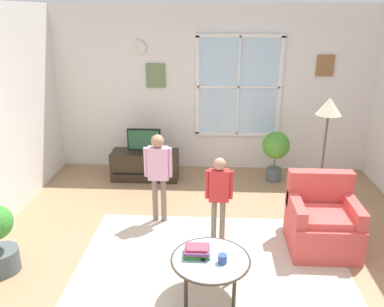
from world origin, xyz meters
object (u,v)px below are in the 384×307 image
book_stack (197,251)px  coffee_table (210,261)px  cup (222,259)px  television (144,140)px  tv_stand (145,165)px  person_pink_shirt (158,168)px  potted_plant_by_window (276,149)px  floor_lamp (328,119)px  armchair (322,222)px  remote_near_books (205,256)px  person_red_shirt (219,190)px

book_stack → coffee_table: bearing=-21.0°
cup → book_stack: bearing=156.4°
television → book_stack: television is taller
tv_stand → person_pink_shirt: bearing=-73.1°
potted_plant_by_window → floor_lamp: size_ratio=0.51×
armchair → remote_near_books: armchair is taller
tv_stand → person_red_shirt: (1.19, -1.84, 0.44)m
remote_near_books → person_red_shirt: size_ratio=0.13×
book_stack → remote_near_books: size_ratio=1.82×
tv_stand → book_stack: size_ratio=4.29×
coffee_table → potted_plant_by_window: bearing=70.4°
book_stack → tv_stand: bearing=109.2°
remote_near_books → potted_plant_by_window: size_ratio=0.17×
person_red_shirt → potted_plant_by_window: size_ratio=1.30×
television → floor_lamp: 2.88m
remote_near_books → person_red_shirt: 1.02m
book_stack → person_pink_shirt: 1.54m
tv_stand → television: 0.44m
television → floor_lamp: bearing=-23.5°
person_pink_shirt → floor_lamp: (2.14, 0.28, 0.61)m
coffee_table → book_stack: bearing=159.0°
coffee_table → remote_near_books: (-0.05, 0.02, 0.04)m
person_red_shirt → cup: bearing=-88.6°
cup → person_red_shirt: bearing=91.4°
armchair → cup: bearing=-139.9°
remote_near_books → floor_lamp: size_ratio=0.09×
person_red_shirt → person_pink_shirt: bearing=149.7°
television → person_red_shirt: (1.19, -1.84, -0.00)m
coffee_table → cup: (0.11, -0.06, 0.07)m
coffee_table → cup: 0.14m
person_pink_shirt → floor_lamp: 2.24m
floor_lamp → remote_near_books: bearing=-131.3°
television → book_stack: size_ratio=2.14×
tv_stand → person_pink_shirt: (0.42, -1.39, 0.52)m
person_pink_shirt → tv_stand: bearing=106.9°
potted_plant_by_window → book_stack: bearing=-112.2°
floor_lamp → person_red_shirt: bearing=-151.9°
television → tv_stand: bearing=90.0°
book_stack → potted_plant_by_window: bearing=67.8°
armchair → television: bearing=141.5°
television → armchair: size_ratio=0.63×
coffee_table → remote_near_books: remote_near_books is taller
book_stack → person_red_shirt: bearing=77.4°
armchair → floor_lamp: size_ratio=0.53×
armchair → book_stack: 1.69m
coffee_table → floor_lamp: (1.45, 1.74, 0.96)m
book_stack → person_red_shirt: 1.00m
tv_stand → armchair: armchair is taller
coffee_table → remote_near_books: bearing=157.2°
cup → floor_lamp: size_ratio=0.05×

